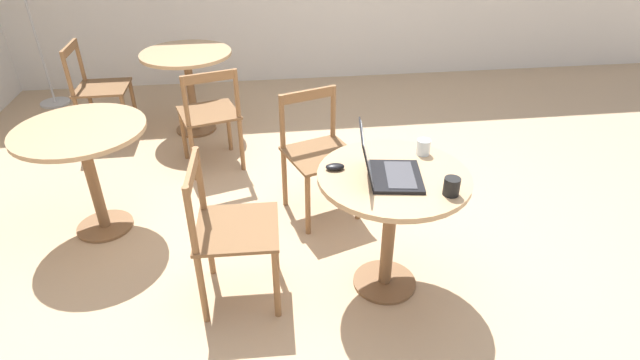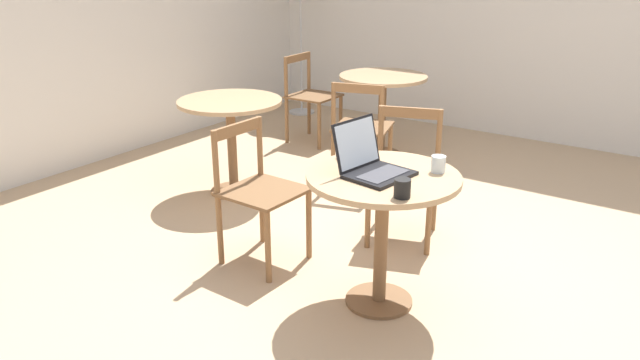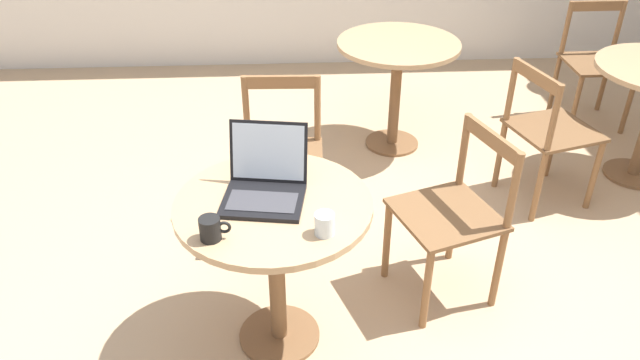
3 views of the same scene
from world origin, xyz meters
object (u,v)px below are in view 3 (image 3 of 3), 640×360
at_px(chair_mid_left, 547,133).
at_px(mouse, 294,160).
at_px(cafe_table_far, 397,63).
at_px(mug, 211,229).
at_px(drinking_glass, 324,224).
at_px(chair_near_right, 453,215).
at_px(laptop, 265,184).
at_px(chair_mid_back, 595,63).
at_px(chair_near_back, 282,157).
at_px(cafe_table_near, 275,232).

distance_m(chair_mid_left, mouse, 1.69).
relative_size(cafe_table_far, mouse, 7.98).
height_order(chair_mid_left, mug, chair_mid_left).
bearing_deg(cafe_table_far, mug, -116.91).
bearing_deg(cafe_table_far, drinking_glass, -106.80).
xyz_separation_m(chair_near_right, mouse, (-0.74, 0.01, 0.32)).
bearing_deg(laptop, chair_mid_left, 32.32).
bearing_deg(mouse, laptop, -115.83).
relative_size(chair_mid_back, drinking_glass, 9.88).
bearing_deg(chair_near_back, mug, -102.96).
distance_m(cafe_table_near, chair_mid_back, 3.10).
bearing_deg(cafe_table_far, chair_near_right, -88.53).
distance_m(cafe_table_far, drinking_glass, 2.08).
bearing_deg(laptop, chair_near_right, 15.46).
bearing_deg(cafe_table_near, mouse, 73.51).
relative_size(cafe_table_far, drinking_glass, 9.21).
height_order(chair_near_back, mouse, chair_near_back).
xyz_separation_m(cafe_table_near, chair_mid_back, (2.29, 2.08, -0.16)).
xyz_separation_m(chair_near_back, chair_mid_left, (1.53, 0.19, 0.00)).
bearing_deg(chair_mid_back, chair_mid_left, -125.37).
height_order(mouse, mug, mug).
bearing_deg(cafe_table_far, chair_mid_left, -42.96).
relative_size(chair_mid_back, laptop, 2.34).
xyz_separation_m(chair_near_right, chair_mid_back, (1.46, 1.79, 0.00)).
height_order(cafe_table_near, chair_mid_back, chair_mid_back).
xyz_separation_m(cafe_table_far, chair_mid_back, (1.50, 0.31, -0.16)).
bearing_deg(mug, cafe_table_near, 45.01).
bearing_deg(mug, chair_near_back, 77.04).
bearing_deg(laptop, cafe_table_far, 64.48).
xyz_separation_m(chair_near_right, laptop, (-0.86, -0.24, 0.36)).
relative_size(mouse, drinking_glass, 1.15).
xyz_separation_m(cafe_table_far, chair_near_back, (-0.76, -0.91, -0.16)).
bearing_deg(chair_mid_left, cafe_table_near, -145.87).
bearing_deg(drinking_glass, cafe_table_near, 131.97).
bearing_deg(chair_near_right, cafe_table_far, 91.47).
height_order(chair_near_right, mug, chair_near_right).
distance_m(cafe_table_near, chair_near_back, 0.88).
relative_size(chair_near_back, mouse, 8.56).
height_order(cafe_table_far, chair_mid_back, chair_mid_back).
distance_m(chair_mid_back, chair_mid_left, 1.26).
xyz_separation_m(chair_near_right, drinking_glass, (-0.64, -0.50, 0.35)).
xyz_separation_m(cafe_table_near, chair_near_right, (0.83, 0.29, -0.16)).
relative_size(cafe_table_near, drinking_glass, 9.21).
distance_m(cafe_table_far, chair_near_right, 1.49).
relative_size(cafe_table_far, chair_near_back, 0.93).
distance_m(cafe_table_near, mug, 0.37).
relative_size(cafe_table_far, chair_mid_left, 0.93).
xyz_separation_m(chair_near_back, chair_mid_back, (2.26, 1.21, 0.00)).
xyz_separation_m(cafe_table_far, drinking_glass, (-0.60, -1.99, 0.19)).
relative_size(chair_mid_left, drinking_glass, 9.88).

